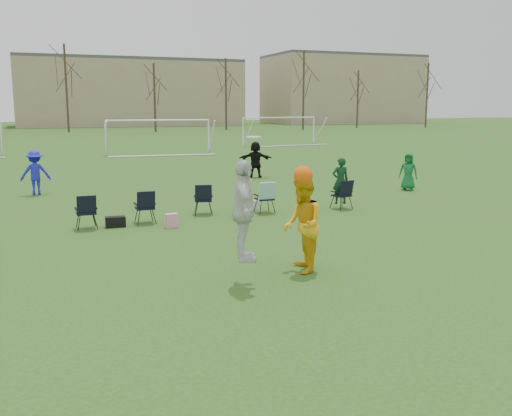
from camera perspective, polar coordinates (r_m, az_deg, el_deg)
name	(u,v)px	position (r m, az deg, el deg)	size (l,w,h in m)	color
ground	(303,301)	(10.17, 4.70, -9.24)	(260.00, 260.00, 0.00)	#2E5219
fielder_blue	(35,173)	(23.52, -21.21, 3.30)	(1.10, 0.63, 1.71)	#1B1ED0
fielder_green_far	(408,172)	(24.01, 14.99, 3.54)	(0.74, 0.48, 1.51)	#12662E
fielder_black	(255,159)	(27.38, -0.05, 4.88)	(1.60, 0.51, 1.73)	black
center_contest	(280,218)	(11.23, 2.41, -1.04)	(2.26, 1.59, 2.83)	silver
sideline_setup	(233,199)	(17.76, -2.27, 0.87)	(8.88, 2.21, 1.70)	#0E351B
goal_mid	(158,127)	(41.47, -9.75, 7.98)	(7.40, 0.63, 2.46)	white
goal_right	(280,123)	(50.84, 2.38, 8.49)	(7.35, 1.14, 2.46)	white
tree_line	(69,93)	(78.62, -18.17, 10.88)	(110.28, 3.28, 11.40)	#382B21
building_row	(99,91)	(105.23, -15.41, 11.19)	(126.00, 16.00, 13.00)	tan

